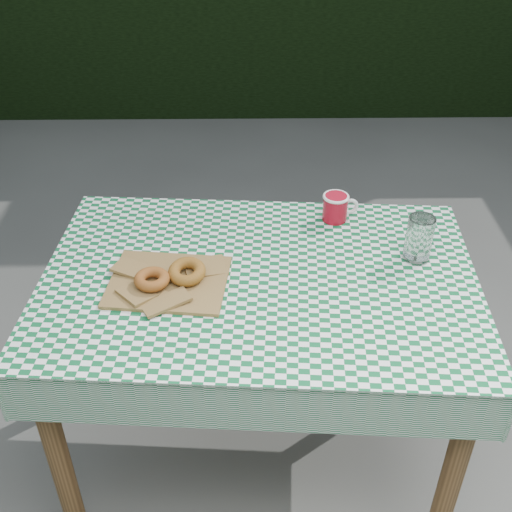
{
  "coord_description": "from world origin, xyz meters",
  "views": [
    {
      "loc": [
        0.03,
        -1.31,
        1.83
      ],
      "look_at": [
        0.05,
        0.13,
        0.79
      ],
      "focal_mm": 44.81,
      "sensor_mm": 36.0,
      "label": 1
    }
  ],
  "objects": [
    {
      "name": "tablecloth",
      "position": [
        0.06,
        0.08,
        0.75
      ],
      "size": [
        1.25,
        0.88,
        0.01
      ],
      "primitive_type": "cube",
      "rotation": [
        0.0,
        0.0,
        -0.07
      ],
      "color": "#0D552C",
      "rests_on": "table"
    },
    {
      "name": "paper_bag",
      "position": [
        -0.19,
        0.05,
        0.76
      ],
      "size": [
        0.34,
        0.28,
        0.02
      ],
      "primitive_type": "cube",
      "rotation": [
        0.0,
        0.0,
        -0.11
      ],
      "color": "olive",
      "rests_on": "tablecloth"
    },
    {
      "name": "drinking_glass",
      "position": [
        0.5,
        0.15,
        0.82
      ],
      "size": [
        0.09,
        0.09,
        0.13
      ],
      "primitive_type": "cylinder",
      "rotation": [
        0.0,
        0.0,
        0.3
      ],
      "color": "silver",
      "rests_on": "tablecloth"
    },
    {
      "name": "ground",
      "position": [
        0.0,
        0.0,
        0.0
      ],
      "size": [
        60.0,
        60.0,
        0.0
      ],
      "primitive_type": "plane",
      "color": "#4E4E49",
      "rests_on": "ground"
    },
    {
      "name": "table",
      "position": [
        0.06,
        0.08,
        0.38
      ],
      "size": [
        1.22,
        0.86,
        0.75
      ],
      "primitive_type": "cube",
      "rotation": [
        0.0,
        0.0,
        -0.07
      ],
      "color": "#54371C",
      "rests_on": "ground"
    },
    {
      "name": "coffee_mug",
      "position": [
        0.29,
        0.36,
        0.8
      ],
      "size": [
        0.17,
        0.17,
        0.09
      ],
      "primitive_type": null,
      "rotation": [
        0.0,
        0.0,
        0.14
      ],
      "color": "#A10A1B",
      "rests_on": "tablecloth"
    },
    {
      "name": "bagel_back",
      "position": [
        -0.14,
        0.06,
        0.79
      ],
      "size": [
        0.13,
        0.13,
        0.03
      ],
      "primitive_type": "torus",
      "rotation": [
        0.0,
        0.0,
        -0.28
      ],
      "color": "#965B1F",
      "rests_on": "paper_bag"
    },
    {
      "name": "bagel_front",
      "position": [
        -0.23,
        0.03,
        0.79
      ],
      "size": [
        0.12,
        0.12,
        0.03
      ],
      "primitive_type": "torus",
      "rotation": [
        0.0,
        0.0,
        -0.32
      ],
      "color": "brown",
      "rests_on": "paper_bag"
    }
  ]
}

